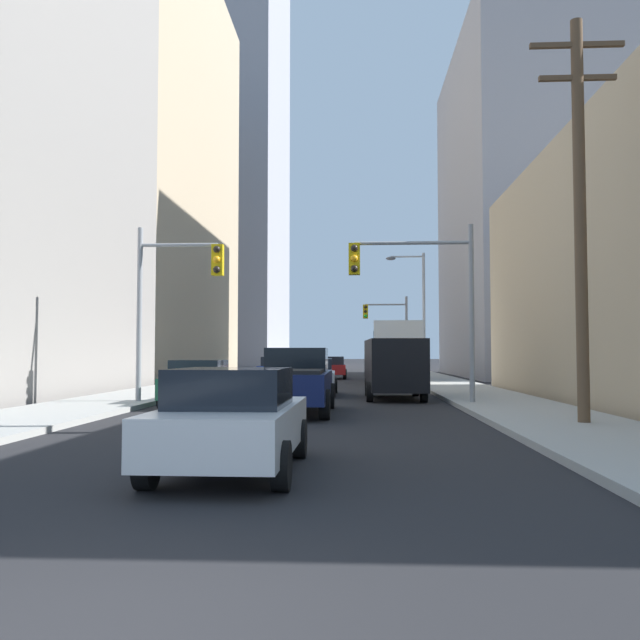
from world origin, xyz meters
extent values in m
cube|color=#9E9E99|center=(-6.66, 50.00, 0.07)|extent=(3.43, 160.00, 0.15)
cube|color=#9E9E99|center=(6.66, 50.00, 0.07)|extent=(3.43, 160.00, 0.15)
cube|color=silver|center=(4.11, 35.56, 1.95)|extent=(2.91, 11.58, 2.90)
cube|color=black|center=(2.85, 35.56, 2.47)|extent=(0.40, 10.57, 0.80)
cube|color=red|center=(2.85, 35.56, 1.37)|extent=(0.39, 10.57, 0.28)
cylinder|color=black|center=(2.93, 39.59, 0.50)|extent=(0.32, 1.00, 1.00)
cylinder|color=black|center=(5.28, 39.59, 0.50)|extent=(0.32, 1.00, 1.00)
cylinder|color=black|center=(2.93, 32.34, 0.50)|extent=(0.32, 1.00, 1.00)
cylinder|color=black|center=(5.28, 32.34, 0.50)|extent=(0.32, 1.00, 1.00)
cube|color=#141E4C|center=(-0.03, 15.48, 0.80)|extent=(2.02, 5.41, 0.80)
cube|color=black|center=(-0.03, 16.45, 1.55)|extent=(1.81, 1.81, 0.70)
cube|color=black|center=(-0.03, 14.13, 1.25)|extent=(1.77, 2.38, 0.10)
cylinder|color=black|center=(-0.99, 17.21, 0.40)|extent=(0.28, 0.80, 0.80)
cylinder|color=black|center=(0.93, 17.21, 0.40)|extent=(0.28, 0.80, 0.80)
cylinder|color=black|center=(-0.99, 13.75, 0.40)|extent=(0.28, 0.80, 0.80)
cylinder|color=black|center=(0.93, 13.75, 0.40)|extent=(0.28, 0.80, 0.80)
cube|color=black|center=(3.20, 21.84, 1.31)|extent=(2.18, 5.27, 1.90)
cube|color=black|center=(3.20, 24.44, 1.73)|extent=(1.76, 0.08, 0.60)
cylinder|color=black|center=(2.24, 23.50, 0.36)|extent=(0.24, 0.72, 0.72)
cylinder|color=black|center=(4.16, 23.50, 0.36)|extent=(0.24, 0.72, 0.72)
cylinder|color=black|center=(2.24, 20.17, 0.36)|extent=(0.24, 0.72, 0.72)
cylinder|color=black|center=(4.16, 20.17, 0.36)|extent=(0.24, 0.72, 0.72)
cube|color=white|center=(-0.06, 6.03, 0.65)|extent=(1.85, 4.22, 0.65)
cube|color=black|center=(-0.06, 5.88, 1.25)|extent=(1.61, 1.92, 0.55)
cylinder|color=black|center=(-0.92, 7.37, 0.32)|extent=(0.22, 0.64, 0.64)
cylinder|color=black|center=(0.80, 7.37, 0.32)|extent=(0.22, 0.64, 0.64)
cylinder|color=black|center=(-0.92, 4.68, 0.32)|extent=(0.22, 0.64, 0.64)
cylinder|color=black|center=(0.80, 4.68, 0.32)|extent=(0.22, 0.64, 0.64)
cube|color=#195938|center=(-3.39, 18.06, 0.65)|extent=(1.86, 4.23, 0.65)
cube|color=black|center=(-3.39, 17.91, 1.25)|extent=(1.61, 1.92, 0.55)
cylinder|color=black|center=(-4.25, 19.40, 0.32)|extent=(0.22, 0.64, 0.64)
cylinder|color=black|center=(-2.53, 19.40, 0.32)|extent=(0.22, 0.64, 0.64)
cylinder|color=black|center=(-4.25, 16.71, 0.32)|extent=(0.22, 0.64, 0.64)
cylinder|color=black|center=(-2.53, 16.71, 0.32)|extent=(0.22, 0.64, 0.64)
cube|color=#B7BABF|center=(-0.03, 23.94, 0.65)|extent=(1.91, 4.25, 0.65)
cube|color=black|center=(-0.03, 23.79, 1.25)|extent=(1.63, 1.94, 0.55)
cylinder|color=black|center=(-0.90, 25.29, 0.32)|extent=(0.22, 0.64, 0.64)
cylinder|color=black|center=(0.83, 25.29, 0.32)|extent=(0.22, 0.64, 0.64)
cylinder|color=black|center=(-0.90, 22.60, 0.32)|extent=(0.22, 0.64, 0.64)
cylinder|color=black|center=(0.83, 22.60, 0.32)|extent=(0.22, 0.64, 0.64)
cube|color=navy|center=(-3.28, 37.90, 0.65)|extent=(1.80, 4.20, 0.65)
cube|color=black|center=(-3.28, 37.75, 1.25)|extent=(1.58, 1.90, 0.55)
cylinder|color=black|center=(-4.14, 39.25, 0.32)|extent=(0.22, 0.64, 0.64)
cylinder|color=black|center=(-2.41, 39.25, 0.32)|extent=(0.22, 0.64, 0.64)
cylinder|color=black|center=(-4.14, 36.56, 0.32)|extent=(0.22, 0.64, 0.64)
cylinder|color=black|center=(-2.41, 36.56, 0.32)|extent=(0.22, 0.64, 0.64)
cube|color=maroon|center=(0.13, 42.01, 0.65)|extent=(1.89, 4.24, 0.65)
cube|color=black|center=(0.13, 41.86, 1.25)|extent=(1.63, 1.94, 0.55)
cylinder|color=black|center=(-0.73, 43.35, 0.32)|extent=(0.22, 0.64, 0.64)
cylinder|color=black|center=(1.00, 43.35, 0.32)|extent=(0.22, 0.64, 0.64)
cylinder|color=black|center=(-0.73, 40.66, 0.32)|extent=(0.22, 0.64, 0.64)
cylinder|color=black|center=(1.00, 40.66, 0.32)|extent=(0.22, 0.64, 0.64)
cylinder|color=gray|center=(-5.55, 18.32, 3.00)|extent=(0.18, 0.18, 6.00)
cylinder|color=gray|center=(-4.22, 18.32, 5.40)|extent=(2.66, 0.12, 0.12)
cube|color=gold|center=(-2.89, 18.32, 4.88)|extent=(0.38, 0.30, 1.05)
sphere|color=black|center=(-2.89, 18.15, 5.21)|extent=(0.24, 0.24, 0.24)
sphere|color=#F9A514|center=(-2.89, 18.15, 4.88)|extent=(0.24, 0.24, 0.24)
sphere|color=black|center=(-2.89, 18.15, 4.54)|extent=(0.24, 0.24, 0.24)
cylinder|color=gray|center=(5.55, 18.32, 3.00)|extent=(0.18, 0.18, 6.00)
cylinder|color=gray|center=(3.63, 18.32, 5.40)|extent=(3.84, 0.12, 0.12)
cube|color=gold|center=(1.71, 18.32, 4.88)|extent=(0.38, 0.30, 1.05)
sphere|color=black|center=(1.71, 18.15, 5.21)|extent=(0.24, 0.24, 0.24)
sphere|color=#F9A514|center=(1.71, 18.15, 4.88)|extent=(0.24, 0.24, 0.24)
sphere|color=black|center=(1.71, 18.15, 4.54)|extent=(0.24, 0.24, 0.24)
cylinder|color=gray|center=(5.55, 46.37, 3.00)|extent=(0.18, 0.18, 6.00)
cylinder|color=gray|center=(4.02, 46.37, 5.40)|extent=(3.06, 0.12, 0.12)
cube|color=gold|center=(2.49, 46.37, 4.88)|extent=(0.38, 0.30, 1.05)
sphere|color=black|center=(2.49, 46.20, 5.21)|extent=(0.24, 0.24, 0.24)
sphere|color=black|center=(2.49, 46.20, 4.88)|extent=(0.24, 0.24, 0.24)
sphere|color=#19D833|center=(2.49, 46.20, 4.54)|extent=(0.24, 0.24, 0.24)
cylinder|color=brown|center=(7.01, 12.01, 4.83)|extent=(0.28, 0.28, 9.65)
cube|color=brown|center=(7.01, 12.01, 9.05)|extent=(2.20, 0.12, 0.12)
cube|color=brown|center=(7.01, 12.01, 8.25)|extent=(1.80, 0.12, 0.12)
cylinder|color=gray|center=(5.65, 34.55, 3.75)|extent=(0.16, 0.16, 7.50)
cylinder|color=gray|center=(4.71, 34.55, 7.30)|extent=(1.88, 0.10, 0.10)
ellipsoid|color=#4C4C51|center=(3.78, 34.55, 7.20)|extent=(0.56, 0.32, 0.20)
cube|color=tan|center=(-21.83, 46.55, 16.53)|extent=(23.97, 29.18, 33.06)
cube|color=#93939E|center=(-22.00, 91.24, 30.77)|extent=(25.77, 27.31, 61.54)
cube|color=#93939E|center=(20.70, 47.93, 12.75)|extent=(22.34, 21.97, 25.50)
camera|label=1|loc=(1.75, -3.76, 1.74)|focal=37.43mm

